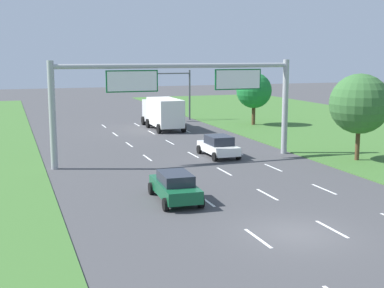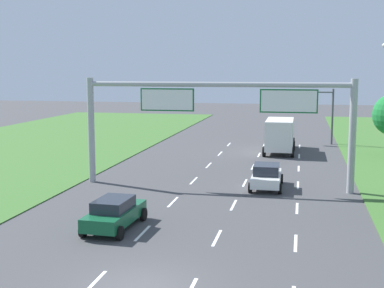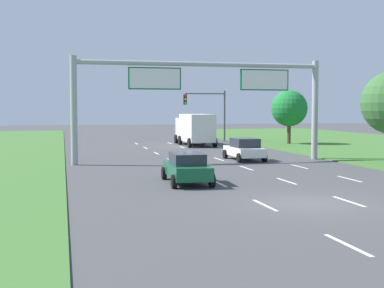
% 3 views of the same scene
% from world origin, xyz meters
% --- Properties ---
extents(ground_plane, '(200.00, 200.00, 0.00)m').
position_xyz_m(ground_plane, '(0.00, 0.00, 0.00)').
color(ground_plane, '#424244').
extents(lane_dashes_inner_left, '(0.14, 56.40, 0.01)m').
position_xyz_m(lane_dashes_inner_left, '(-1.75, 9.00, 0.00)').
color(lane_dashes_inner_left, white).
rests_on(lane_dashes_inner_left, ground_plane).
extents(lane_dashes_inner_right, '(0.14, 56.40, 0.01)m').
position_xyz_m(lane_dashes_inner_right, '(1.75, 9.00, 0.00)').
color(lane_dashes_inner_right, white).
rests_on(lane_dashes_inner_right, ground_plane).
extents(lane_dashes_slip, '(0.14, 56.40, 0.01)m').
position_xyz_m(lane_dashes_slip, '(5.25, 9.00, 0.00)').
color(lane_dashes_slip, white).
rests_on(lane_dashes_slip, ground_plane).
extents(car_near_red, '(2.15, 4.37, 1.49)m').
position_xyz_m(car_near_red, '(-3.27, 6.44, 0.77)').
color(car_near_red, '#145633').
rests_on(car_near_red, ground_plane).
extents(car_lead_silver, '(2.06, 4.21, 1.55)m').
position_xyz_m(car_lead_silver, '(3.26, 16.74, 0.79)').
color(car_lead_silver, white).
rests_on(car_lead_silver, ground_plane).
extents(box_truck, '(2.72, 7.63, 3.07)m').
position_xyz_m(box_truck, '(3.48, 32.16, 1.67)').
color(box_truck, silver).
rests_on(box_truck, ground_plane).
extents(sign_gantry, '(17.24, 0.44, 7.00)m').
position_xyz_m(sign_gantry, '(0.16, 16.32, 4.91)').
color(sign_gantry, '#9EA0A5').
rests_on(sign_gantry, ground_plane).
extents(traffic_light_mast, '(4.76, 0.49, 5.60)m').
position_xyz_m(traffic_light_mast, '(6.47, 38.21, 3.87)').
color(traffic_light_mast, '#47494F').
rests_on(traffic_light_mast, ground_plane).
extents(roadside_tree_far, '(3.68, 3.68, 5.48)m').
position_xyz_m(roadside_tree_far, '(13.19, 31.58, 3.63)').
color(roadside_tree_far, '#513823').
rests_on(roadside_tree_far, ground_plane).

